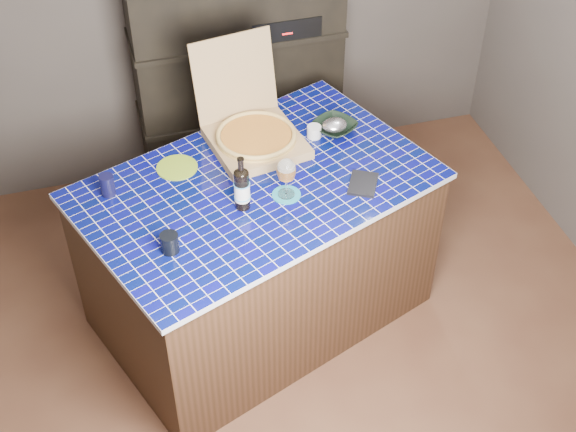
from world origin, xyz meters
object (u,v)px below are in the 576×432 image
object	(u,v)px
mead_bottle	(242,188)
bowl	(334,127)
kitchen_island	(258,251)
dvd_case	(363,184)
wine_glass	(286,171)
pizza_box	(254,132)

from	to	relation	value
mead_bottle	bowl	bearing A→B (deg)	36.76
kitchen_island	dvd_case	size ratio (longest dim) A/B	10.63
wine_glass	dvd_case	xyz separation A→B (m)	(0.37, -0.03, -0.14)
kitchen_island	pizza_box	xyz separation A→B (m)	(0.07, 0.31, 0.52)
mead_bottle	bowl	size ratio (longest dim) A/B	1.32
wine_glass	pizza_box	bearing A→B (deg)	95.78
wine_glass	dvd_case	size ratio (longest dim) A/B	1.14
kitchen_island	mead_bottle	world-z (taller)	mead_bottle
pizza_box	wine_glass	distance (m)	0.44
kitchen_island	pizza_box	distance (m)	0.61
pizza_box	bowl	distance (m)	0.42
wine_glass	mead_bottle	bearing A→B (deg)	-174.13
kitchen_island	pizza_box	world-z (taller)	pizza_box
dvd_case	pizza_box	bearing A→B (deg)	160.11
bowl	wine_glass	bearing A→B (deg)	-131.90
wine_glass	bowl	bearing A→B (deg)	48.10
dvd_case	bowl	size ratio (longest dim) A/B	0.84
mead_bottle	wine_glass	distance (m)	0.22
pizza_box	bowl	bearing A→B (deg)	-11.53
wine_glass	dvd_case	bearing A→B (deg)	-4.28
mead_bottle	wine_glass	size ratio (longest dim) A/B	1.38
mead_bottle	wine_glass	world-z (taller)	mead_bottle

